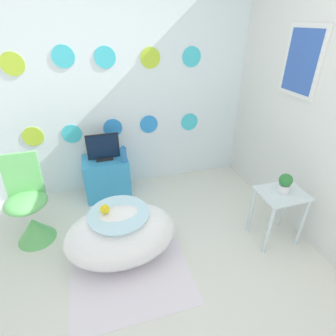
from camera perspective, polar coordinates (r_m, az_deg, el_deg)
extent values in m
cube|color=white|center=(3.03, -12.69, 18.11)|extent=(4.22, 0.04, 2.60)
cylinder|color=#B2D633|center=(3.21, -27.29, 6.10)|extent=(0.22, 0.01, 0.22)
cylinder|color=#3DC6D6|center=(3.16, -20.20, 6.98)|extent=(0.22, 0.01, 0.22)
cylinder|color=#2D8CE0|center=(3.15, -11.91, 8.52)|extent=(0.22, 0.01, 0.22)
cylinder|color=#2D8CE0|center=(3.20, -4.19, 9.46)|extent=(0.22, 0.01, 0.22)
cylinder|color=#3DC6D6|center=(3.35, 4.70, 9.96)|extent=(0.22, 0.01, 0.22)
cylinder|color=#B2D633|center=(3.03, -30.78, 18.87)|extent=(0.22, 0.01, 0.22)
cylinder|color=#3DC6D6|center=(2.96, -21.84, 21.59)|extent=(0.22, 0.01, 0.22)
cylinder|color=#3DC6D6|center=(2.96, -13.55, 22.38)|extent=(0.22, 0.01, 0.22)
cylinder|color=#B2D633|center=(3.04, -3.87, 22.80)|extent=(0.22, 0.01, 0.22)
cylinder|color=#3DC6D6|center=(3.18, 5.17, 22.97)|extent=(0.22, 0.01, 0.22)
cube|color=silver|center=(2.72, 27.83, 14.21)|extent=(0.04, 3.08, 2.60)
cube|color=white|center=(2.73, 27.15, 19.90)|extent=(0.02, 0.44, 0.60)
cube|color=#3359B2|center=(2.72, 26.99, 19.92)|extent=(0.01, 0.36, 0.52)
cube|color=silver|center=(2.42, -8.16, -21.48)|extent=(0.98, 0.90, 0.01)
ellipsoid|color=white|center=(2.36, -10.15, -14.19)|extent=(0.95, 0.61, 0.52)
cylinder|color=#B2DBEA|center=(2.20, -10.70, -9.73)|extent=(0.50, 0.50, 0.01)
sphere|color=yellow|center=(2.18, -13.61, -8.69)|extent=(0.08, 0.08, 0.08)
sphere|color=yellow|center=(2.15, -13.67, -8.30)|extent=(0.05, 0.05, 0.05)
cone|color=orange|center=(2.13, -13.62, -8.64)|extent=(0.02, 0.02, 0.02)
cone|color=#66C166|center=(2.88, -27.00, -11.76)|extent=(0.35, 0.35, 0.24)
ellipsoid|color=#66C166|center=(2.70, -28.53, -6.64)|extent=(0.37, 0.37, 0.13)
cube|color=#66C166|center=(2.71, -29.16, -1.37)|extent=(0.32, 0.09, 0.42)
cube|color=#389ED6|center=(3.19, -13.10, -1.95)|extent=(0.51, 0.36, 0.49)
cube|color=white|center=(2.99, -12.99, -2.22)|extent=(0.43, 0.01, 0.14)
cube|color=black|center=(3.06, -13.64, 2.09)|extent=(0.19, 0.12, 0.02)
cube|color=black|center=(3.00, -13.98, 4.60)|extent=(0.36, 0.01, 0.29)
cube|color=#0F1E38|center=(3.00, -13.96, 4.52)|extent=(0.34, 0.01, 0.27)
cylinder|color=#2D72B7|center=(2.93, -9.62, 2.84)|extent=(0.07, 0.07, 0.17)
cylinder|color=#2D72B7|center=(2.89, -9.78, 4.53)|extent=(0.04, 0.04, 0.02)
cube|color=silver|center=(2.54, 23.62, -5.08)|extent=(0.41, 0.33, 0.02)
cylinder|color=silver|center=(2.52, 21.05, -12.64)|extent=(0.03, 0.03, 0.52)
cylinder|color=silver|center=(2.73, 27.18, -10.60)|extent=(0.03, 0.03, 0.52)
cylinder|color=silver|center=(2.69, 17.67, -8.99)|extent=(0.03, 0.03, 0.52)
cylinder|color=silver|center=(2.88, 23.65, -7.37)|extent=(0.03, 0.03, 0.52)
cylinder|color=white|center=(2.52, 23.85, -4.11)|extent=(0.10, 0.10, 0.08)
sphere|color=#2D7A38|center=(2.47, 24.27, -2.41)|extent=(0.11, 0.11, 0.11)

